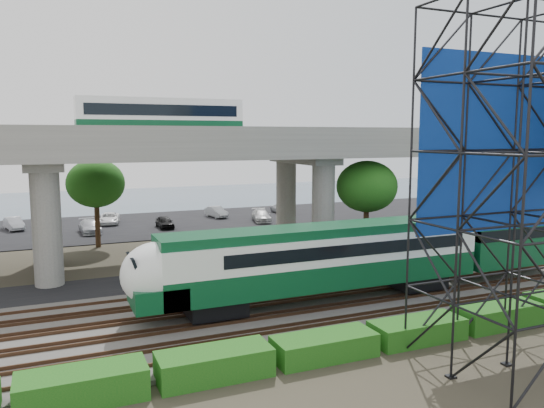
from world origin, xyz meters
name	(u,v)px	position (x,y,z in m)	size (l,w,h in m)	color
ground	(266,328)	(0.00, 0.00, 0.00)	(140.00, 140.00, 0.00)	#474233
ballast_bed	(252,314)	(0.00, 2.00, 0.10)	(90.00, 12.00, 0.20)	slate
service_road	(208,277)	(0.00, 10.50, 0.04)	(90.00, 5.00, 0.08)	black
parking_lot	(148,225)	(0.00, 34.00, 0.04)	(90.00, 18.00, 0.08)	black
harbor_water	(121,202)	(0.00, 56.00, 0.01)	(140.00, 40.00, 0.03)	#3E5A67
rail_tracks	(252,311)	(0.00, 2.00, 0.28)	(90.00, 9.52, 0.16)	#472D1E
commuter_train	(357,253)	(6.58, 2.00, 2.88)	(29.30, 3.06, 4.30)	black
overpass	(184,155)	(-0.13, 16.00, 8.21)	(80.00, 12.00, 12.40)	#9E9B93
scaffold_tower	(543,188)	(9.27, -7.98, 7.47)	(9.36, 6.36, 15.00)	black
hedge_strip	(325,345)	(1.01, -4.30, 0.56)	(34.60, 1.80, 1.20)	#125213
trees	(124,192)	(-4.67, 16.17, 5.57)	(40.94, 16.94, 7.69)	#382314
parked_cars	(151,219)	(0.29, 33.42, 0.70)	(35.64, 9.68, 1.29)	silver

